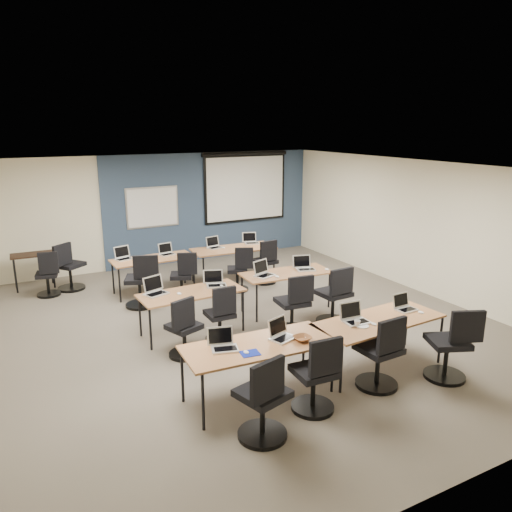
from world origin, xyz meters
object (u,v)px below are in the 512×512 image
laptop_0 (223,344)px  laptop_11 (251,241)px  training_table_front_right (379,322)px  task_chair_10 (239,273)px  whiteboard (152,207)px  task_chair_2 (381,358)px  training_table_back_left (153,261)px  training_table_back_right (234,250)px  laptop_6 (263,272)px  laptop_4 (155,290)px  laptop_3 (404,306)px  laptop_5 (215,282)px  spare_chair_a (69,270)px  training_table_mid_left (192,295)px  task_chair_7 (335,300)px  task_chair_11 (266,265)px  projector_screen (246,183)px  task_chair_5 (221,319)px  utility_table (32,259)px  task_chair_1 (316,380)px  task_chair_6 (294,308)px  spare_chair_b (48,278)px  task_chair_0 (264,405)px  task_chair_4 (184,332)px  laptop_10 (214,245)px  laptop_7 (304,266)px  training_table_mid_right (286,275)px  laptop_2 (354,317)px  task_chair_8 (141,285)px  task_chair_3 (451,350)px  laptop_1 (281,333)px  task_chair_9 (183,279)px  laptop_8 (123,256)px  laptop_9 (167,252)px

laptop_0 → laptop_11: 5.54m
training_table_front_right → task_chair_10: task_chair_10 is taller
whiteboard → task_chair_2: whiteboard is taller
laptop_0 → training_table_back_left: bearing=100.0°
training_table_back_right → laptop_6: laptop_6 is taller
laptop_4 → task_chair_10: 2.64m
laptop_3 → laptop_5: 3.11m
training_table_front_right → laptop_11: laptop_11 is taller
laptop_11 → spare_chair_a: size_ratio=0.31×
whiteboard → training_table_mid_left: whiteboard is taller
laptop_6 → task_chair_7: (0.85, -1.03, -0.36)m
laptop_3 → task_chair_7: bearing=94.4°
task_chair_7 → task_chair_11: (0.06, 2.57, -0.03)m
projector_screen → task_chair_7: (-0.84, -5.06, -1.45)m
task_chair_5 → utility_table: (-2.39, 4.34, 0.25)m
laptop_4 → laptop_6: 2.03m
task_chair_1 → task_chair_6: bearing=67.5°
task_chair_7 → spare_chair_b: bearing=134.1°
task_chair_0 → task_chair_5: size_ratio=1.08×
whiteboard → task_chair_4: (-1.10, -5.08, -1.05)m
task_chair_0 → laptop_11: (2.79, 5.67, 0.36)m
training_table_back_right → task_chair_11: bearing=-44.0°
laptop_10 → training_table_back_left: bearing=178.3°
spare_chair_a → task_chair_2: bearing=-100.4°
laptop_7 → spare_chair_a: spare_chair_a is taller
task_chair_2 → laptop_4: task_chair_2 is taller
laptop_3 → task_chair_6: 1.81m
training_table_mid_right → laptop_4: (-2.50, -0.01, 0.12)m
training_table_back_left → training_table_back_right: (1.83, -0.01, 0.01)m
laptop_2 → task_chair_10: bearing=92.7°
laptop_3 → task_chair_11: task_chair_11 is taller
task_chair_8 → utility_table: 2.78m
laptop_11 → utility_table: 4.71m
training_table_front_right → laptop_6: size_ratio=5.39×
whiteboard → spare_chair_a: bearing=-155.4°
training_table_back_right → laptop_4: (-2.43, -2.14, 0.11)m
task_chair_3 → training_table_mid_right: bearing=123.3°
laptop_2 → laptop_10: size_ratio=1.08×
utility_table → training_table_back_right: bearing=-18.0°
laptop_1 → utility_table: (-2.48, 6.05, -0.15)m
task_chair_8 → laptop_11: (2.84, 0.95, 0.36)m
task_chair_0 → task_chair_2: size_ratio=1.00×
whiteboard → task_chair_9: whiteboard is taller
training_table_back_left → laptop_8: laptop_8 is taller
task_chair_5 → laptop_7: 2.23m
task_chair_6 → laptop_9: task_chair_6 is taller
task_chair_11 → training_table_mid_left: bearing=-148.2°
task_chair_9 → task_chair_11: size_ratio=0.97×
training_table_mid_left → laptop_4: laptop_4 is taller
task_chair_10 → task_chair_5: bearing=-98.0°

